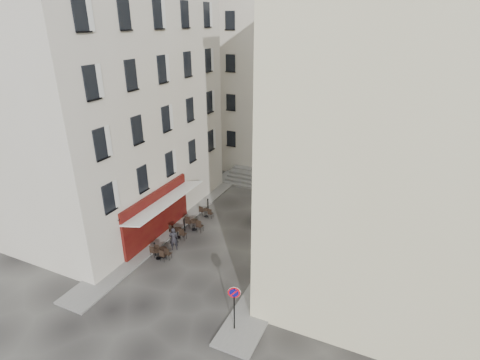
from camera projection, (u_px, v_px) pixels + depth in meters
The scene contains 18 objects.
ground at pixel (207, 259), 23.86m from camera, with size 90.00×90.00×0.00m, color black.
sidewalk_left at pixel (181, 217), 28.89m from camera, with size 2.00×22.00×0.12m, color slate.
sidewalk_right at pixel (289, 251), 24.62m from camera, with size 2.00×18.00×0.12m, color slate.
building_left at pixel (92, 78), 26.29m from camera, with size 12.20×16.20×20.60m.
building_right at pixel (414, 121), 19.08m from camera, with size 12.20×14.20×18.60m.
building_back at pixel (290, 73), 36.41m from camera, with size 18.20×10.20×18.60m.
cafe_storefront at pixel (158, 213), 25.60m from camera, with size 1.74×7.30×3.50m.
stone_steps at pixel (274, 182), 34.20m from camera, with size 9.00×3.15×0.80m.
bollard_near at pixel (155, 249), 24.06m from camera, with size 0.12×0.12×0.98m.
bollard_mid at pixel (184, 224), 26.98m from camera, with size 0.12×0.12×0.98m.
bollard_far at pixel (208, 204), 29.90m from camera, with size 0.12×0.12×0.98m.
no_parking_sign at pixel (234, 301), 17.70m from camera, with size 0.57×0.23×2.62m.
bistro_table_a at pixel (158, 253), 23.76m from camera, with size 1.16×0.54×0.82m.
bistro_table_b at pixel (163, 252), 23.93m from camera, with size 1.17×0.55×0.82m.
bistro_table_c at pixel (178, 232), 26.01m from camera, with size 1.30×0.61×0.92m.
bistro_table_d at pixel (194, 224), 26.99m from camera, with size 1.38×0.65×0.97m.
bistro_table_e at pixel (206, 212), 28.84m from camera, with size 1.15×0.54×0.81m.
pedestrian at pixel (174, 239), 24.58m from camera, with size 0.60×0.39×1.65m, color black.
Camera 1 is at (10.21, -17.21, 14.11)m, focal length 28.00 mm.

